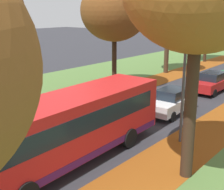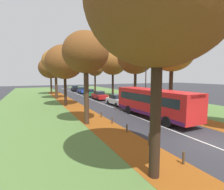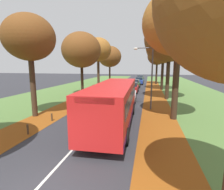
{
  "view_description": "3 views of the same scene",
  "coord_description": "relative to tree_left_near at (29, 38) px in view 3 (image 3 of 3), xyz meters",
  "views": [
    {
      "loc": [
        10.77,
        -0.89,
        6.52
      ],
      "look_at": [
        1.1,
        10.64,
        2.36
      ],
      "focal_mm": 50.0,
      "sensor_mm": 36.0,
      "label": 1
    },
    {
      "loc": [
        -10.25,
        -7.01,
        4.39
      ],
      "look_at": [
        -0.68,
        13.4,
        1.93
      ],
      "focal_mm": 28.0,
      "sensor_mm": 36.0,
      "label": 2
    },
    {
      "loc": [
        3.72,
        -4.6,
        4.28
      ],
      "look_at": [
        0.53,
        10.5,
        1.65
      ],
      "focal_mm": 28.0,
      "sensor_mm": 36.0,
      "label": 3
    }
  ],
  "objects": [
    {
      "name": "tree_right_near",
      "position": [
        11.48,
        1.57,
        0.96
      ],
      "size": [
        5.47,
        5.47,
        9.86
      ],
      "color": "#382619",
      "rests_on": "ground"
    },
    {
      "name": "leaf_litter_left",
      "position": [
        1.1,
        5.85,
        -6.39
      ],
      "size": [
        2.8,
        60.0,
        0.0
      ],
      "primitive_type": "cube",
      "color": "#8C4714",
      "rests_on": "grass_verge_left"
    },
    {
      "name": "car_black_trailing",
      "position": [
        7.13,
        34.96,
        -5.59
      ],
      "size": [
        1.94,
        4.28,
        1.62
      ],
      "color": "black",
      "rests_on": "ground"
    },
    {
      "name": "tree_left_near",
      "position": [
        0.0,
        0.0,
        0.0
      ],
      "size": [
        4.08,
        4.08,
        8.3
      ],
      "color": "#422D1E",
      "rests_on": "ground"
    },
    {
      "name": "bollard_fifth",
      "position": [
        2.14,
        -0.93,
        -6.1
      ],
      "size": [
        0.12,
        0.12,
        0.6
      ],
      "primitive_type": "cylinder",
      "color": "#4C3823",
      "rests_on": "ground"
    },
    {
      "name": "tree_right_far",
      "position": [
        11.68,
        19.05,
        0.86
      ],
      "size": [
        5.95,
        5.95,
        9.97
      ],
      "color": "black",
      "rests_on": "ground"
    },
    {
      "name": "car_green_third_in_line",
      "position": [
        6.86,
        20.5,
        -5.59
      ],
      "size": [
        1.94,
        4.28,
        1.62
      ],
      "color": "#1E6038",
      "rests_on": "ground"
    },
    {
      "name": "tree_left_mid",
      "position": [
        0.07,
        10.8,
        -0.03
      ],
      "size": [
        5.45,
        5.45,
        8.84
      ],
      "color": "black",
      "rests_on": "ground"
    },
    {
      "name": "tree_left_distant",
      "position": [
        0.01,
        29.08,
        -0.07
      ],
      "size": [
        5.57,
        5.57,
        8.86
      ],
      "color": "#382619",
      "rests_on": "ground"
    },
    {
      "name": "car_blue_fourth_in_line",
      "position": [
        7.31,
        27.75,
        -5.59
      ],
      "size": [
        1.85,
        4.23,
        1.62
      ],
      "color": "#233D9E",
      "rests_on": "ground"
    },
    {
      "name": "bollard_fourth",
      "position": [
        2.11,
        -3.68,
        -6.08
      ],
      "size": [
        0.12,
        0.12,
        0.65
      ],
      "primitive_type": "cylinder",
      "color": "#4C3823",
      "rests_on": "ground"
    },
    {
      "name": "grass_verge_left",
      "position": [
        -3.5,
        11.85,
        -6.4
      ],
      "size": [
        12.0,
        90.0,
        0.01
      ],
      "primitive_type": "cube",
      "color": "#517538",
      "rests_on": "ground"
    },
    {
      "name": "tree_left_far",
      "position": [
        -0.07,
        19.54,
        0.72
      ],
      "size": [
        4.92,
        4.92,
        9.39
      ],
      "color": "#422D1E",
      "rests_on": "ground"
    },
    {
      "name": "car_white_lead",
      "position": [
        7.09,
        8.02,
        -5.59
      ],
      "size": [
        1.93,
        4.27,
        1.62
      ],
      "color": "silver",
      "rests_on": "ground"
    },
    {
      "name": "tree_right_mid",
      "position": [
        11.73,
        10.22,
        1.03
      ],
      "size": [
        6.14,
        6.14,
        10.22
      ],
      "color": "#382619",
      "rests_on": "ground"
    },
    {
      "name": "leaf_litter_right",
      "position": [
        10.3,
        5.85,
        -6.39
      ],
      "size": [
        2.8,
        60.0,
        0.0
      ],
      "primitive_type": "cube",
      "color": "#8C4714",
      "rests_on": "grass_verge_right"
    },
    {
      "name": "streetlamp_right",
      "position": [
        9.37,
        4.42,
        -2.67
      ],
      "size": [
        1.89,
        0.28,
        6.0
      ],
      "color": "#47474C",
      "rests_on": "ground"
    },
    {
      "name": "bollard_sixth",
      "position": [
        2.15,
        1.81,
        -6.11
      ],
      "size": [
        0.12,
        0.12,
        0.59
      ],
      "primitive_type": "cylinder",
      "color": "#4C3823",
      "rests_on": "ground"
    },
    {
      "name": "road_centre_line",
      "position": [
        5.7,
        11.85,
        -6.4
      ],
      "size": [
        0.12,
        80.0,
        0.01
      ],
      "primitive_type": "cube",
      "color": "silver",
      "rests_on": "ground"
    },
    {
      "name": "tree_right_distant",
      "position": [
        11.08,
        28.73,
        -0.13
      ],
      "size": [
        4.32,
        4.32,
        8.26
      ],
      "color": "black",
      "rests_on": "ground"
    },
    {
      "name": "car_red_following",
      "position": [
        6.92,
        14.85,
        -5.59
      ],
      "size": [
        1.8,
        4.21,
        1.62
      ],
      "color": "#B21919",
      "rests_on": "ground"
    },
    {
      "name": "bus",
      "position": [
        7.02,
        -0.69,
        -4.7
      ],
      "size": [
        2.91,
        10.48,
        2.98
      ],
      "color": "red",
      "rests_on": "ground"
    },
    {
      "name": "grass_verge_right",
      "position": [
        14.9,
        11.85,
        -6.4
      ],
      "size": [
        12.0,
        90.0,
        0.01
      ],
      "primitive_type": "cube",
      "color": "#517538",
      "rests_on": "ground"
    }
  ]
}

